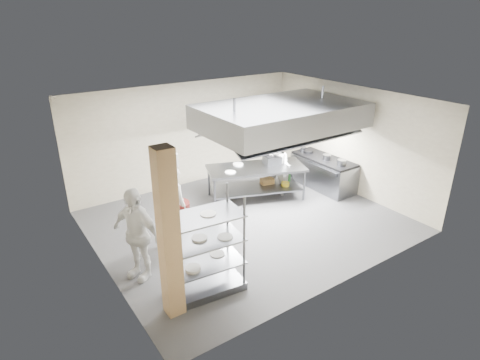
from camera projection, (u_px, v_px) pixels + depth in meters
floor at (247, 221)px, 9.92m from camera, size 7.00×7.00×0.00m
ceiling at (248, 101)px, 8.75m from camera, size 7.00×7.00×0.00m
wall_back at (188, 135)px, 11.61m from camera, size 7.00×0.00×7.00m
wall_left at (96, 202)px, 7.51m from camera, size 0.00×6.00×6.00m
wall_right at (350, 140)px, 11.16m from camera, size 0.00×6.00×6.00m
column at (169, 236)px, 6.38m from camera, size 0.30×0.30×3.00m
exhaust_hood at (281, 116)px, 9.97m from camera, size 4.00×2.50×0.60m
hood_strip_a at (252, 134)px, 9.62m from camera, size 1.60×0.12×0.04m
hood_strip_b at (307, 123)px, 10.56m from camera, size 1.60×0.12×0.04m
wall_shelf at (242, 126)px, 12.43m from camera, size 1.50×0.28×0.04m
island at (256, 182)px, 11.03m from camera, size 2.84×1.96×0.91m
island_worktop at (256, 168)px, 10.86m from camera, size 2.84×1.96×0.06m
island_undershelf at (256, 188)px, 11.09m from camera, size 2.61×1.78×0.04m
pass_rack at (206, 245)px, 7.15m from camera, size 1.35×0.88×1.92m
cooking_range at (323, 173)px, 11.74m from camera, size 0.80×2.00×0.84m
range_top at (324, 159)px, 11.57m from camera, size 0.78×1.96×0.06m
chef_head at (175, 207)px, 8.56m from camera, size 0.58×0.76×1.88m
chef_line at (277, 167)px, 11.09m from camera, size 0.89×0.97×1.62m
chef_plating at (136, 234)px, 7.54m from camera, size 0.90×1.19×1.88m
griddle at (272, 160)px, 11.05m from camera, size 0.49×0.41×0.21m
wicker_basket at (267, 181)px, 11.27m from camera, size 0.40×0.31×0.16m
stockpot at (327, 157)px, 11.37m from camera, size 0.23×0.23×0.16m
plate_stack at (207, 261)px, 7.28m from camera, size 0.28×0.28×0.05m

